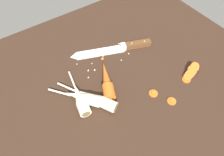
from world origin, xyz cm
name	(u,v)px	position (x,y,z in cm)	size (l,w,h in cm)	color
ground_plane	(109,80)	(0.00, 0.00, -2.00)	(120.00, 90.00, 4.00)	#332116
chefs_knife	(110,50)	(8.14, 11.39, 0.65)	(33.58, 15.67, 4.18)	silver
whole_carrot	(107,81)	(-2.65, -2.47, 2.10)	(10.53, 18.83, 4.20)	#D6601E
parsnip_front	(83,97)	(-13.32, -3.50, 1.98)	(14.12, 17.01, 4.00)	beige
parsnip_mid_left	(80,99)	(-14.37, -3.33, 1.98)	(6.29, 20.14, 4.00)	beige
parsnip_mid_right	(96,99)	(-9.94, -6.52, 1.98)	(13.47, 21.95, 4.00)	beige
carrot_slice_stack	(191,72)	(26.54, -16.72, 1.21)	(9.32, 5.18, 3.54)	#D6601E
carrot_slice_stray_near	(172,101)	(12.07, -21.49, 0.36)	(3.18, 3.18, 0.70)	#D6601E
carrot_slice_stray_mid	(153,93)	(8.90, -15.37, 0.36)	(3.25, 3.25, 0.70)	#D6601E
mince_crumbs	(102,57)	(3.41, 10.18, 0.35)	(21.42, 9.17, 0.89)	beige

